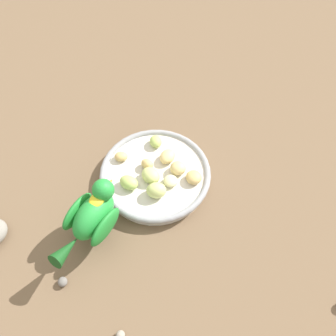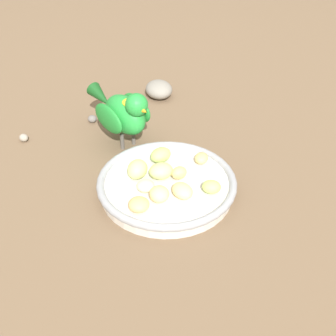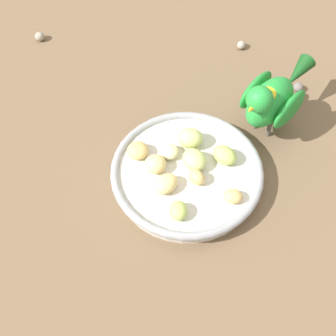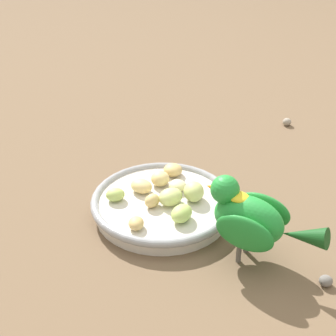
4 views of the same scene
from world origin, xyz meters
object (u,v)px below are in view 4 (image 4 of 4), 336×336
apple_piece_4 (194,192)px  apple_piece_8 (115,195)px  apple_piece_3 (177,184)px  apple_piece_6 (141,186)px  parrot (251,218)px  pebble_2 (326,281)px  feeding_bowl (163,204)px  apple_piece_1 (171,197)px  apple_piece_5 (182,213)px  apple_piece_9 (136,223)px  apple_piece_2 (173,170)px  apple_piece_0 (152,201)px  pebble_0 (287,122)px  apple_piece_7 (160,179)px

apple_piece_4 → apple_piece_8: (0.01, 0.12, -0.00)m
apple_piece_3 → apple_piece_8: (-0.02, 0.10, 0.00)m
apple_piece_6 → parrot: bearing=-136.0°
apple_piece_6 → pebble_2: size_ratio=2.07×
feeding_bowl → apple_piece_1: apple_piece_1 is taller
apple_piece_1 → feeding_bowl: bearing=50.0°
apple_piece_5 → apple_piece_8: 0.11m
apple_piece_6 → apple_piece_9: bearing=173.1°
apple_piece_1 → apple_piece_6: (0.04, 0.04, -0.00)m
apple_piece_2 → apple_piece_4: (-0.07, -0.02, 0.00)m
apple_piece_0 → apple_piece_3: apple_piece_0 is taller
parrot → apple_piece_6: bearing=-9.8°
apple_piece_0 → apple_piece_9: apple_piece_0 is taller
pebble_0 → pebble_2: pebble_0 is taller
parrot → apple_piece_3: bearing=-25.0°
apple_piece_0 → apple_piece_1: (0.00, -0.03, 0.00)m
apple_piece_4 → apple_piece_6: size_ratio=1.04×
feeding_bowl → apple_piece_8: bearing=84.2°
apple_piece_5 → apple_piece_6: 0.10m
feeding_bowl → parrot: 0.17m
apple_piece_1 → apple_piece_9: bearing=136.0°
feeding_bowl → parrot: bearing=-137.6°
feeding_bowl → apple_piece_0: size_ratio=8.53×
apple_piece_1 → apple_piece_7: bearing=12.9°
apple_piece_0 → parrot: bearing=-129.7°
apple_piece_7 → apple_piece_6: bearing=122.1°
apple_piece_4 → apple_piece_9: size_ratio=1.41×
apple_piece_3 → apple_piece_6: size_ratio=0.77×
apple_piece_8 → parrot: size_ratio=0.19×
apple_piece_5 → parrot: parrot is taller
feeding_bowl → apple_piece_8: size_ratio=7.59×
apple_piece_8 → pebble_0: (0.28, -0.35, -0.02)m
pebble_2 → apple_piece_9: bearing=65.0°
apple_piece_7 → parrot: size_ratio=0.21×
apple_piece_5 → apple_piece_1: bearing=15.7°
feeding_bowl → apple_piece_7: apple_piece_7 is taller
apple_piece_3 → apple_piece_4: size_ratio=0.74×
apple_piece_8 → pebble_2: (-0.18, -0.27, -0.02)m
apple_piece_0 → pebble_2: (-0.16, -0.21, -0.03)m
apple_piece_0 → apple_piece_9: bearing=153.2°
apple_piece_8 → apple_piece_9: bearing=-157.8°
apple_piece_1 → pebble_0: apple_piece_1 is taller
apple_piece_5 → apple_piece_9: size_ratio=1.39×
apple_piece_5 → pebble_0: apple_piece_5 is taller
apple_piece_3 → apple_piece_8: 0.10m
apple_piece_3 → apple_piece_6: (-0.00, 0.06, 0.00)m
apple_piece_4 → apple_piece_7: bearing=46.2°
feeding_bowl → pebble_2: 0.26m
apple_piece_0 → apple_piece_8: size_ratio=0.89×
apple_piece_3 → pebble_0: apple_piece_3 is taller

